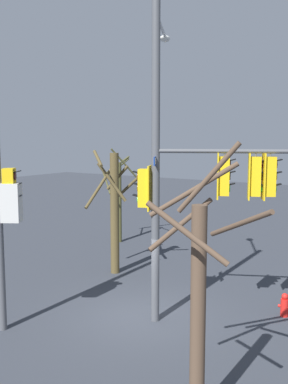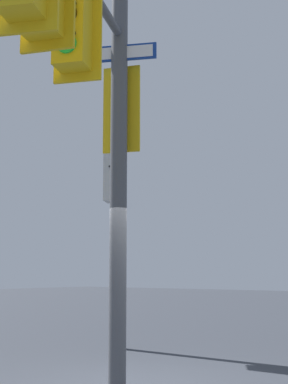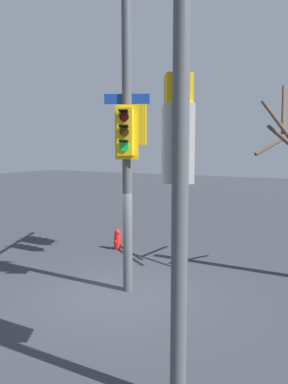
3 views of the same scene
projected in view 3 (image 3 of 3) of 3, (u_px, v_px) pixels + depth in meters
ground_plane at (117, 296)px, 9.23m from camera, size 80.00×80.00×0.00m
main_signal_pole_assembly at (127, 106)px, 10.04m from camera, size 5.20×3.41×9.32m
secondary_pole_assembly at (179, 121)px, 5.01m from camera, size 0.75×0.61×8.21m
fire_hydrant at (117, 240)px, 13.46m from camera, size 0.38×0.24×0.73m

